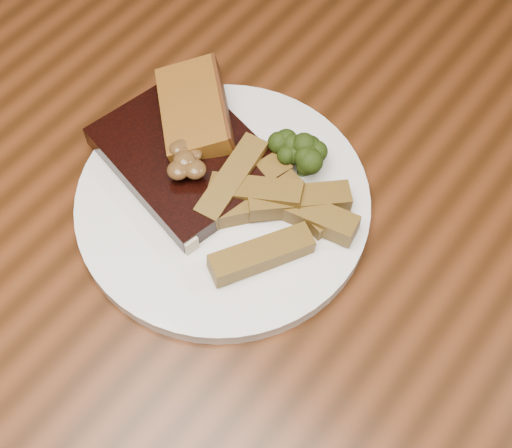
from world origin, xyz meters
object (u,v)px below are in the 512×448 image
Objects in this scene: garlic_bread at (194,123)px; potato_wedges at (271,213)px; plate at (223,204)px; steak at (186,156)px; dining_table at (271,281)px.

garlic_bread and potato_wedges have the same top height.
plate is 1.71× the size of steak.
plate is 0.06m from steak.
dining_table is 0.12m from potato_wedges.
dining_table is at bearing -44.55° from potato_wedges.
potato_wedges reaches higher than plate.
dining_table is 0.17m from steak.
plate is at bearing 0.67° from steak.
steak and garlic_bread have the same top height.
potato_wedges is at bearing 25.60° from garlic_bread.
steak is at bearing -19.74° from garlic_bread.
steak is 0.11m from potato_wedges.
dining_table is 14.58× the size of garlic_bread.
plate is (-0.06, -0.00, 0.10)m from dining_table.
steak is at bearing 175.04° from dining_table.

